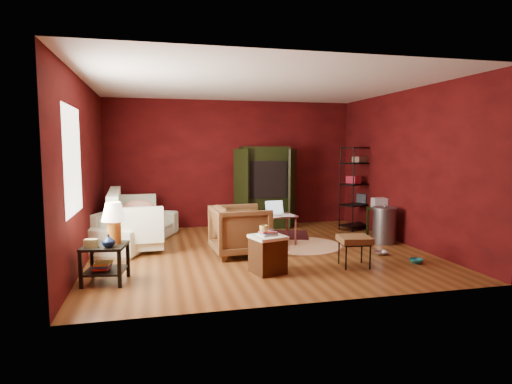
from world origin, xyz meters
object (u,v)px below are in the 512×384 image
side_table (110,234)px  hamper (268,253)px  tv_armoire (265,186)px  sofa (135,220)px  armchair (240,228)px  wire_shelving (360,184)px  laptop_desk (277,218)px

side_table → hamper: size_ratio=1.71×
hamper → tv_armoire: (0.83, 3.36, 0.65)m
hamper → tv_armoire: size_ratio=0.35×
sofa → tv_armoire: tv_armoire is taller
armchair → wire_shelving: 3.42m
sofa → armchair: (1.72, -1.23, 0.01)m
wire_shelving → sofa: bearing=160.1°
armchair → wire_shelving: (2.96, 1.63, 0.53)m
side_table → laptop_desk: (2.74, 1.54, -0.14)m
hamper → tv_armoire: 3.52m
sofa → armchair: armchair is taller
side_table → hamper: (2.12, -0.11, -0.35)m
sofa → side_table: bearing=-163.5°
hamper → side_table: bearing=177.0°
armchair → side_table: (-1.94, -0.97, 0.18)m
armchair → side_table: size_ratio=0.86×
sofa → tv_armoire: 2.97m
armchair → hamper: (0.18, -1.08, -0.17)m
tv_armoire → wire_shelving: 2.05m
sofa → tv_armoire: size_ratio=1.27×
sofa → hamper: bearing=-118.4°
laptop_desk → side_table: bearing=-158.5°
armchair → wire_shelving: wire_shelving is taller
side_table → tv_armoire: size_ratio=0.59×
sofa → laptop_desk: size_ratio=2.87×
hamper → laptop_desk: (0.62, 1.65, 0.21)m
hamper → wire_shelving: 3.94m
sofa → side_table: 2.22m
sofa → hamper: sofa is taller
tv_armoire → wire_shelving: bearing=-17.5°
wire_shelving → tv_armoire: bearing=136.8°
side_table → wire_shelving: (4.90, 2.60, 0.34)m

